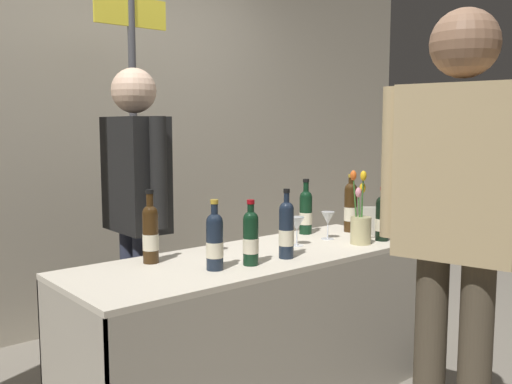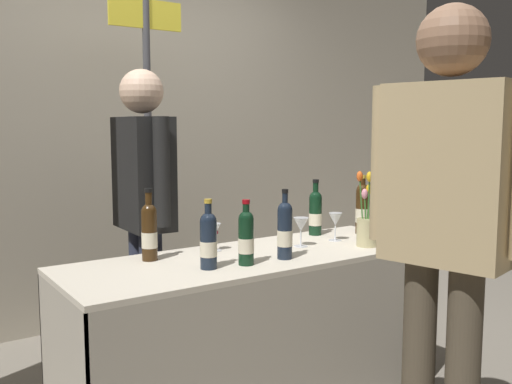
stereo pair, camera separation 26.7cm
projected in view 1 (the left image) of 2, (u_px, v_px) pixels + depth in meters
name	position (u px, v px, depth m)	size (l,w,h in m)	color
back_partition	(103.00, 123.00, 3.86)	(6.13, 0.12, 2.76)	#B2A893
tasting_table	(256.00, 302.00, 2.74)	(1.85, 0.64, 0.75)	beige
featured_wine_bottle	(251.00, 237.00, 2.49)	(0.07, 0.07, 0.29)	black
display_bottle_0	(351.00, 206.00, 3.28)	(0.08, 0.08, 0.33)	#38230F
display_bottle_1	(215.00, 240.00, 2.41)	(0.07, 0.07, 0.30)	#192333
display_bottle_2	(150.00, 232.00, 2.53)	(0.07, 0.07, 0.33)	#38230F
display_bottle_3	(306.00, 211.00, 3.21)	(0.07, 0.07, 0.31)	black
display_bottle_4	(286.00, 229.00, 2.62)	(0.07, 0.07, 0.32)	#192333
display_bottle_5	(382.00, 218.00, 3.03)	(0.07, 0.07, 0.29)	black
wine_glass_near_vendor	(328.00, 219.00, 3.06)	(0.07, 0.07, 0.15)	silver
wine_glass_mid	(213.00, 231.00, 2.76)	(0.07, 0.07, 0.14)	silver
wine_glass_near_taster	(297.00, 225.00, 2.90)	(0.08, 0.08, 0.15)	silver
flower_vase	(361.00, 224.00, 2.94)	(0.11, 0.11, 0.38)	tan
brochure_stand	(374.00, 221.00, 3.14)	(0.15, 0.01, 0.17)	silver
vendor_presenter	(136.00, 200.00, 2.91)	(0.23, 0.55, 1.65)	#2D3347
taster_foreground_right	(458.00, 206.00, 2.05)	(0.30, 0.58, 1.77)	#4C4233
booth_signpost	(134.00, 141.00, 3.31)	(0.45, 0.04, 2.12)	#47474C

